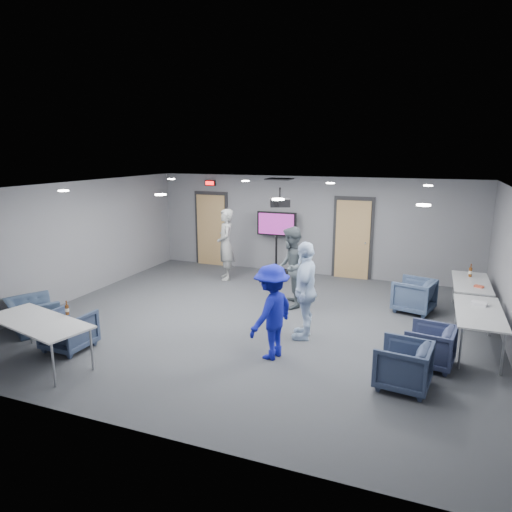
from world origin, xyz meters
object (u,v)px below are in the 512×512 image
(person_c, at_px, (305,290))
(table_front_left, at_px, (38,323))
(chair_right_b, at_px, (430,346))
(chair_right_c, at_px, (403,365))
(tv_stand, at_px, (276,239))
(table_right_b, at_px, (479,314))
(projector, at_px, (280,202))
(person_d, at_px, (272,312))
(bottle_right, at_px, (470,272))
(table_right_a, at_px, (471,284))
(chair_right_a, at_px, (414,295))
(chair_front_a, at_px, (69,330))
(bottle_front, at_px, (67,310))
(person_a, at_px, (226,245))
(chair_front_b, at_px, (32,315))
(person_b, at_px, (291,268))

(person_c, distance_m, table_front_left, 4.51)
(chair_right_b, relative_size, chair_right_c, 0.96)
(chair_right_c, distance_m, tv_stand, 6.66)
(table_right_b, relative_size, projector, 3.85)
(person_d, xyz_separation_m, tv_stand, (-1.66, 5.18, 0.18))
(person_d, bearing_deg, bottle_right, 154.91)
(chair_right_c, relative_size, table_front_left, 0.37)
(table_right_a, distance_m, tv_stand, 5.21)
(chair_right_a, xyz_separation_m, chair_front_a, (-5.49, -4.15, -0.01))
(person_d, xyz_separation_m, bottle_right, (3.21, 3.78, 0.04))
(chair_right_a, height_order, table_front_left, table_front_left)
(table_right_a, relative_size, bottle_front, 7.07)
(person_c, distance_m, chair_right_c, 2.29)
(person_a, relative_size, tv_stand, 1.10)
(chair_right_b, distance_m, bottle_right, 3.27)
(chair_front_b, relative_size, bottle_front, 3.95)
(person_a, bearing_deg, person_d, 3.17)
(chair_right_a, relative_size, table_front_left, 0.38)
(chair_right_a, relative_size, chair_front_a, 1.04)
(chair_right_a, distance_m, tv_stand, 4.32)
(table_right_a, distance_m, table_right_b, 1.90)
(chair_right_a, relative_size, table_right_b, 0.44)
(person_b, distance_m, person_c, 1.69)
(chair_front_a, relative_size, table_right_b, 0.42)
(person_d, relative_size, table_right_b, 0.88)
(chair_front_a, distance_m, table_right_b, 7.04)
(chair_right_b, xyz_separation_m, table_right_a, (0.74, 2.75, 0.35))
(chair_right_a, xyz_separation_m, chair_front_b, (-6.76, -3.75, -0.05))
(table_right_a, distance_m, table_front_left, 8.26)
(tv_stand, xyz_separation_m, projector, (1.24, -3.53, 1.42))
(chair_right_c, bearing_deg, table_right_a, 170.22)
(person_a, height_order, chair_right_a, person_a)
(person_a, bearing_deg, chair_right_c, 17.60)
(chair_front_b, bearing_deg, chair_front_a, -165.70)
(bottle_front, bearing_deg, chair_right_a, 39.51)
(bottle_right, xyz_separation_m, tv_stand, (-4.87, 1.40, 0.14))
(person_d, distance_m, bottle_right, 4.96)
(person_d, distance_m, table_right_b, 3.54)
(chair_right_c, bearing_deg, projector, -120.12)
(person_c, distance_m, table_right_a, 3.76)
(person_a, relative_size, person_d, 1.19)
(bottle_right, bearing_deg, person_a, 177.29)
(chair_right_b, xyz_separation_m, projector, (-2.89, 1.03, 2.07))
(person_b, relative_size, chair_right_c, 2.36)
(person_c, distance_m, person_d, 1.06)
(person_c, xyz_separation_m, chair_front_a, (-3.68, -1.97, -0.56))
(table_right_a, xyz_separation_m, projector, (-3.63, -1.72, 1.72))
(person_d, relative_size, chair_right_a, 2.02)
(chair_front_b, bearing_deg, person_d, -141.23)
(person_b, height_order, tv_stand, person_b)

